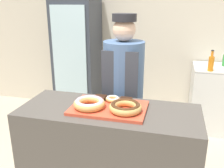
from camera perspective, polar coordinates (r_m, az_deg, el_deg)
The scene contains 12 objects.
wall_back at distance 3.93m, azimuth 7.59°, elevation 12.39°, with size 8.00×0.06×2.70m.
display_counter at distance 2.22m, azimuth -0.67°, elevation -16.86°, with size 1.44×0.58×0.94m.
serving_tray at distance 1.99m, azimuth -0.72°, elevation -5.49°, with size 0.59×0.40×0.02m.
donut_light_glaze at distance 1.96m, azimuth -5.20°, elevation -4.36°, with size 0.25×0.25×0.07m.
donut_chocolate_glaze at distance 1.89m, azimuth 3.09°, elevation -5.22°, with size 0.25×0.25×0.07m.
donut_mini_center at distance 2.08m, azimuth 0.14°, elevation -3.39°, with size 0.12×0.12×0.04m.
brownie_back_left at distance 2.11m, azimuth -2.79°, elevation -3.20°, with size 0.10×0.10×0.03m.
brownie_back_right at distance 2.06m, azimuth 3.15°, elevation -3.77°, with size 0.10×0.10×0.03m.
baker_person at distance 2.51m, azimuth 2.48°, elevation -2.41°, with size 0.40×0.40×1.65m.
beverage_fridge at distance 3.89m, azimuth -7.85°, elevation 6.01°, with size 0.61×0.61×1.86m.
chest_freezer at distance 3.81m, azimuth 23.94°, elevation -3.10°, with size 0.86×0.61×0.91m.
bottle_orange at distance 3.39m, azimuth 21.71°, elevation 4.49°, with size 0.07×0.07×0.27m.
Camera 1 is at (0.48, -1.75, 1.75)m, focal length 40.00 mm.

